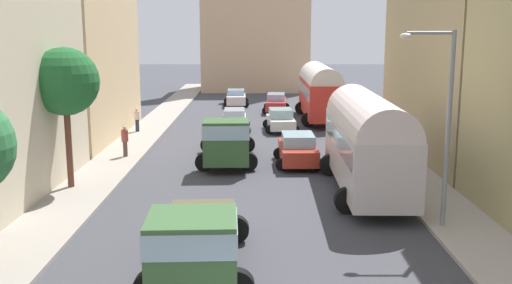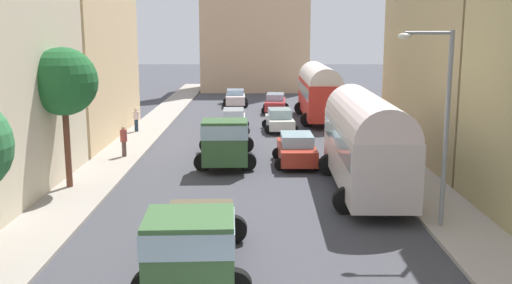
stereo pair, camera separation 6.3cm
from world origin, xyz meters
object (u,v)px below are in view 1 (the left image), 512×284
at_px(cargo_truck_1, 228,140).
at_px(car_2, 299,149).
at_px(parked_bus_0, 368,139).
at_px(car_1, 237,98).
at_px(car_3, 282,120).
at_px(pedestrian_0, 138,119).
at_px(pedestrian_1, 126,140).
at_px(car_0, 236,121).
at_px(cargo_truck_0, 197,241).
at_px(streetlamp_near, 443,113).
at_px(car_4, 277,103).
at_px(parked_bus_1, 321,90).

distance_m(cargo_truck_1, car_2, 3.64).
height_order(parked_bus_0, car_1, parked_bus_0).
xyz_separation_m(car_3, pedestrian_0, (-9.49, -0.96, 0.20)).
bearing_deg(pedestrian_1, pedestrian_0, 96.60).
distance_m(parked_bus_0, car_1, 28.78).
bearing_deg(car_0, cargo_truck_0, -90.44).
bearing_deg(cargo_truck_0, pedestrian_0, 104.99).
relative_size(parked_bus_0, streetlamp_near, 1.38).
xyz_separation_m(car_3, car_4, (0.01, 9.07, 0.02)).
bearing_deg(cargo_truck_1, car_3, 72.60).
xyz_separation_m(car_2, pedestrian_0, (-9.96, 8.97, 0.16)).
distance_m(parked_bus_1, cargo_truck_0, 29.64).
distance_m(pedestrian_0, streetlamp_near, 23.66).
distance_m(parked_bus_1, car_0, 8.21).
bearing_deg(cargo_truck_1, pedestrian_1, 165.55).
relative_size(parked_bus_1, car_1, 2.51).
bearing_deg(parked_bus_0, cargo_truck_0, -124.53).
bearing_deg(pedestrian_1, car_1, 76.49).
distance_m(car_4, pedestrian_0, 13.81).
bearing_deg(car_0, streetlamp_near, -68.49).
height_order(car_0, streetlamp_near, streetlamp_near).
xyz_separation_m(pedestrian_0, pedestrian_1, (0.89, -7.66, 0.05)).
height_order(cargo_truck_1, pedestrian_1, cargo_truck_1).
bearing_deg(parked_bus_0, car_2, 115.84).
bearing_deg(cargo_truck_0, streetlamp_near, 29.51).
bearing_deg(pedestrian_0, parked_bus_1, 24.31).
bearing_deg(parked_bus_1, cargo_truck_0, -102.48).
bearing_deg(streetlamp_near, parked_bus_1, 93.30).
relative_size(car_1, streetlamp_near, 0.58).
xyz_separation_m(car_0, car_2, (3.56, -9.54, 0.02)).
bearing_deg(parked_bus_1, cargo_truck_1, -112.99).
xyz_separation_m(cargo_truck_0, car_3, (3.28, 24.18, -0.48)).
height_order(cargo_truck_0, cargo_truck_1, cargo_truck_1).
height_order(cargo_truck_1, car_2, cargo_truck_1).
relative_size(cargo_truck_1, pedestrian_0, 4.31).
bearing_deg(pedestrian_0, car_1, 66.40).
bearing_deg(pedestrian_1, car_3, 45.05).
height_order(car_1, pedestrian_1, pedestrian_1).
height_order(car_3, streetlamp_near, streetlamp_near).
distance_m(parked_bus_0, cargo_truck_0, 11.07).
height_order(car_1, streetlamp_near, streetlamp_near).
distance_m(parked_bus_0, car_4, 24.40).
relative_size(cargo_truck_0, car_0, 1.69).
xyz_separation_m(parked_bus_0, streetlamp_near, (1.57, -4.65, 1.74)).
xyz_separation_m(parked_bus_0, car_4, (-2.96, 24.17, -1.53)).
bearing_deg(car_2, parked_bus_1, 79.73).
relative_size(cargo_truck_1, pedestrian_1, 4.11).
relative_size(cargo_truck_0, cargo_truck_1, 0.99).
relative_size(cargo_truck_1, car_4, 1.68).
relative_size(car_4, pedestrian_1, 2.46).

